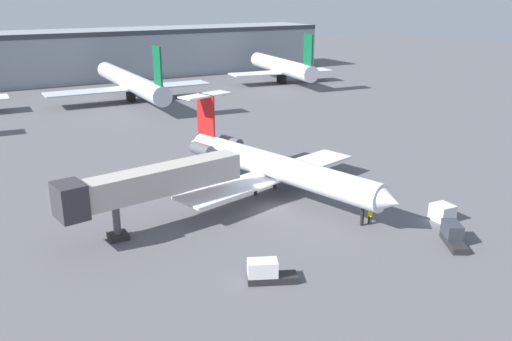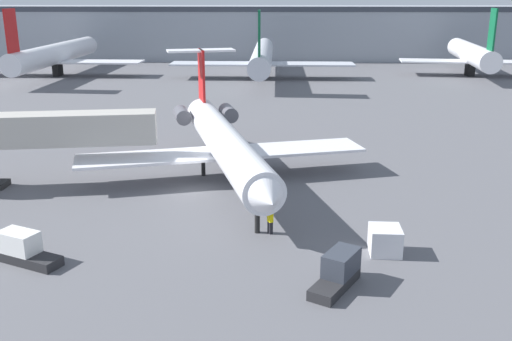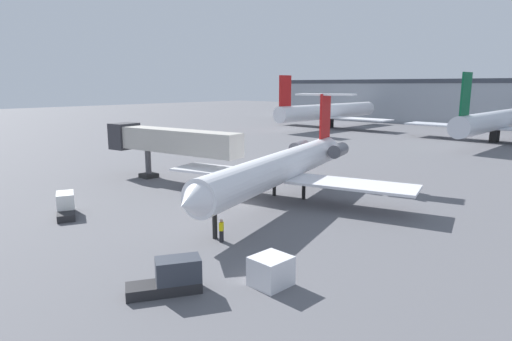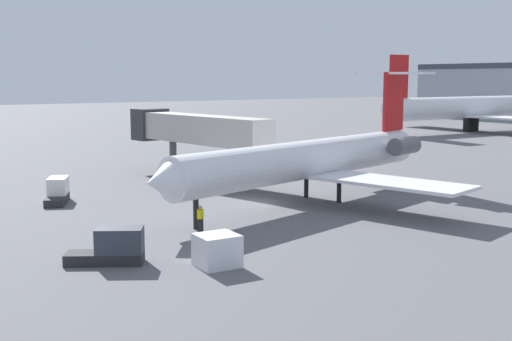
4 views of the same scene
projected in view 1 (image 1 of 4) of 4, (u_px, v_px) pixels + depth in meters
ground_plane at (268, 207)px, 58.23m from camera, size 400.00×400.00×0.10m
regional_jet at (273, 166)px, 60.87m from camera, size 25.17×30.80×10.08m
jet_bridge at (143, 185)px, 50.98m from camera, size 18.96×5.70×6.43m
ground_crew_marshaller at (370, 216)px, 53.61m from camera, size 0.43×0.48×1.69m
baggage_tug_lead at (453, 235)px, 49.49m from camera, size 3.24×4.16×1.90m
baggage_tug_trailing at (267, 272)px, 42.87m from camera, size 4.22×2.92×1.90m
cargo_container_uld at (442, 212)px, 54.62m from camera, size 1.99×2.13×1.67m
terminal_building at (70, 56)px, 140.56m from camera, size 143.65×18.64×12.75m
parked_airliner_west_mid at (130, 82)px, 113.28m from camera, size 34.85×41.45×13.14m
parked_airliner_centre at (282, 67)px, 136.41m from camera, size 27.53×32.38×13.23m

